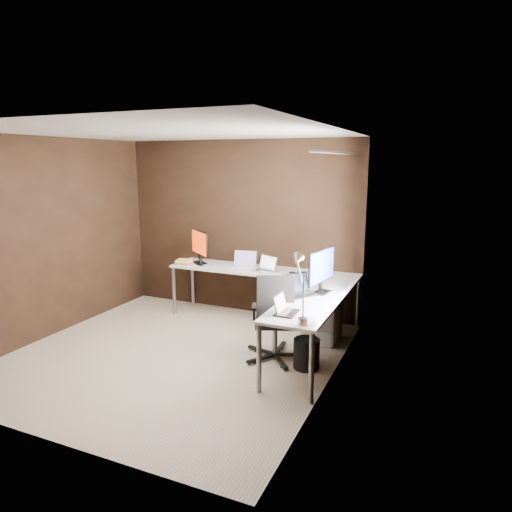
% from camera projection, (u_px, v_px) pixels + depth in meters
% --- Properties ---
extents(room, '(3.60, 3.60, 2.50)m').
position_uv_depth(room, '(200.00, 248.00, 4.95)').
color(room, beige).
rests_on(room, ground).
extents(desk, '(2.65, 2.25, 0.73)m').
position_uv_depth(desk, '(275.00, 284.00, 5.75)').
color(desk, white).
rests_on(desk, ground).
extents(drawer_pedestal, '(0.42, 0.50, 0.60)m').
position_uv_depth(drawer_pedestal, '(322.00, 316.00, 5.69)').
color(drawer_pedestal, white).
rests_on(drawer_pedestal, ground).
extents(monitor_left, '(0.45, 0.36, 0.48)m').
position_uv_depth(monitor_left, '(200.00, 245.00, 6.64)').
color(monitor_left, black).
rests_on(monitor_left, desk).
extents(monitor_right, '(0.19, 0.61, 0.50)m').
position_uv_depth(monitor_right, '(322.00, 268.00, 5.14)').
color(monitor_right, black).
rests_on(monitor_right, desk).
extents(laptop_white, '(0.35, 0.27, 0.22)m').
position_uv_depth(laptop_white, '(244.00, 263.00, 6.45)').
color(laptop_white, white).
rests_on(laptop_white, desk).
extents(laptop_silver, '(0.37, 0.32, 0.21)m').
position_uv_depth(laptop_silver, '(266.00, 268.00, 6.20)').
color(laptop_silver, silver).
rests_on(laptop_silver, desk).
extents(laptop_black_big, '(0.40, 0.43, 0.23)m').
position_uv_depth(laptop_black_big, '(298.00, 290.00, 5.12)').
color(laptop_black_big, black).
rests_on(laptop_black_big, desk).
extents(laptop_black_small, '(0.20, 0.28, 0.19)m').
position_uv_depth(laptop_black_small, '(284.00, 309.00, 4.48)').
color(laptop_black_small, black).
rests_on(laptop_black_small, desk).
extents(book_stack, '(0.23, 0.19, 0.07)m').
position_uv_depth(book_stack, '(184.00, 262.00, 6.62)').
color(book_stack, '#977251').
rests_on(book_stack, desk).
extents(mouse_left, '(0.08, 0.06, 0.03)m').
position_uv_depth(mouse_left, '(201.00, 265.00, 6.51)').
color(mouse_left, black).
rests_on(mouse_left, desk).
extents(mouse_corner, '(0.09, 0.07, 0.03)m').
position_uv_depth(mouse_corner, '(292.00, 273.00, 6.04)').
color(mouse_corner, black).
rests_on(mouse_corner, desk).
extents(desk_lamp, '(0.20, 0.24, 0.65)m').
position_uv_depth(desk_lamp, '(299.00, 279.00, 4.17)').
color(desk_lamp, slate).
rests_on(desk_lamp, desk).
extents(office_chair, '(0.57, 0.60, 1.02)m').
position_uv_depth(office_chair, '(275.00, 334.00, 5.11)').
color(office_chair, black).
rests_on(office_chair, ground).
extents(wastebasket, '(0.34, 0.34, 0.33)m').
position_uv_depth(wastebasket, '(306.00, 354.00, 4.92)').
color(wastebasket, black).
rests_on(wastebasket, ground).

